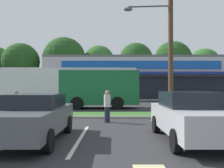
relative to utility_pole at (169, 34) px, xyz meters
The scene contains 18 objects.
grass_median 6.50m from the utility_pole, behind, with size 56.00×2.20×0.12m, color #386B28.
curb_lip 6.63m from the utility_pole, 163.06° to the right, with size 56.00×0.24×0.12m, color #99968C.
parking_stripe_1 10.93m from the utility_pole, 137.34° to the right, with size 0.12×4.80×0.01m, color silver.
parking_stripe_2 9.39m from the utility_pole, 124.52° to the right, with size 0.12×4.80×0.01m, color silver.
storefront_building 22.51m from the utility_pole, 89.19° to the left, with size 25.37×14.30×5.89m.
tree_left 35.44m from the utility_pole, 124.45° to the left, with size 6.69×6.69×9.74m.
tree_mid_left 31.96m from the utility_pole, 112.49° to the left, with size 7.82×7.82×10.86m.
tree_mid 32.36m from the utility_pole, 100.66° to the left, with size 5.94×5.94×9.75m.
tree_mid_right 29.98m from the utility_pole, 88.07° to the left, with size 6.21×6.21×9.90m.
tree_right 32.10m from the utility_pole, 75.30° to the left, with size 7.21×7.21×10.42m.
tree_far_right 35.93m from the utility_pole, 65.83° to the left, with size 6.28×6.28×9.33m.
utility_pole is the anchor object (origin of this frame).
city_bus 9.22m from the utility_pole, 144.24° to the left, with size 11.40×2.94×3.25m.
car_0 10.06m from the utility_pole, 130.74° to the right, with size 1.90×4.62×1.51m.
car_1 8.12m from the utility_pole, 97.33° to the right, with size 1.95×4.66×1.58m.
car_2 13.46m from the utility_pole, 124.88° to the left, with size 4.16×1.92×1.46m.
pedestrian_near_bench 6.27m from the utility_pole, 142.37° to the right, with size 0.32×0.32×1.57m.
pedestrian_by_pole 9.63m from the utility_pole, 163.94° to the right, with size 0.32×0.32×1.59m.
Camera 1 is at (0.78, -0.70, 1.74)m, focal length 38.86 mm.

